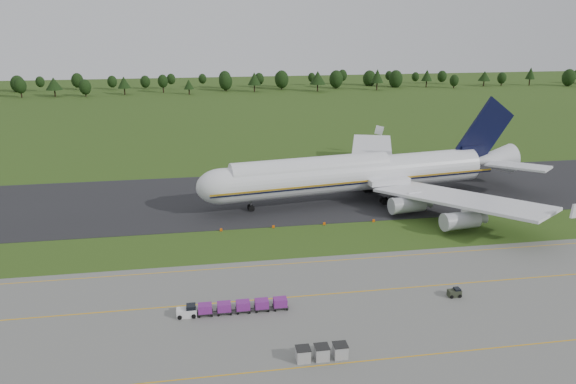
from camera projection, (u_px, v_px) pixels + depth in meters
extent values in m
plane|color=#2B4615|center=(282.00, 242.00, 107.33)|extent=(600.00, 600.00, 0.00)
cube|color=slate|center=(321.00, 338.00, 75.35)|extent=(300.00, 52.00, 0.06)
cube|color=black|center=(264.00, 197.00, 133.64)|extent=(300.00, 40.00, 0.08)
cube|color=orange|center=(304.00, 296.00, 86.62)|extent=(300.00, 0.25, 0.01)
cube|color=orange|center=(332.00, 364.00, 69.70)|extent=(300.00, 0.20, 0.01)
cube|color=orange|center=(291.00, 263.00, 97.91)|extent=(120.00, 0.20, 0.01)
cylinder|color=black|center=(21.00, 94.00, 292.93)|extent=(0.70, 0.70, 4.06)
sphere|color=#1C3512|center=(20.00, 86.00, 291.67)|extent=(6.21, 6.21, 6.21)
cylinder|color=black|center=(55.00, 93.00, 296.53)|extent=(0.70, 0.70, 3.62)
cone|color=#1C3512|center=(54.00, 84.00, 295.01)|extent=(8.62, 8.62, 6.43)
cylinder|color=black|center=(86.00, 93.00, 296.96)|extent=(0.70, 0.70, 3.28)
sphere|color=#1C3512|center=(85.00, 87.00, 295.94)|extent=(6.24, 6.24, 6.24)
cylinder|color=black|center=(125.00, 91.00, 304.08)|extent=(0.70, 0.70, 3.50)
cone|color=#1C3512|center=(124.00, 82.00, 302.61)|extent=(6.93, 6.93, 6.23)
cylinder|color=black|center=(163.00, 89.00, 311.06)|extent=(0.70, 0.70, 4.18)
sphere|color=#1C3512|center=(163.00, 81.00, 309.76)|extent=(5.56, 5.56, 5.56)
cylinder|color=black|center=(189.00, 92.00, 304.82)|extent=(0.70, 0.70, 2.90)
cone|color=#1C3512|center=(189.00, 84.00, 303.60)|extent=(5.39, 5.39, 5.16)
cylinder|color=black|center=(226.00, 88.00, 318.14)|extent=(0.70, 0.70, 3.53)
sphere|color=#1C3512|center=(226.00, 81.00, 317.05)|extent=(7.49, 7.49, 7.49)
cylinder|color=black|center=(255.00, 88.00, 314.94)|extent=(0.70, 0.70, 3.89)
cone|color=#1C3512|center=(254.00, 79.00, 313.31)|extent=(7.35, 7.35, 6.91)
cylinder|color=black|center=(282.00, 86.00, 324.75)|extent=(0.70, 0.70, 3.79)
sphere|color=#1C3512|center=(282.00, 79.00, 323.57)|extent=(7.90, 7.90, 7.90)
cylinder|color=black|center=(318.00, 88.00, 316.13)|extent=(0.70, 0.70, 4.10)
cone|color=#1C3512|center=(318.00, 78.00, 314.41)|extent=(8.92, 8.92, 7.28)
cylinder|color=black|center=(336.00, 85.00, 329.76)|extent=(0.70, 0.70, 3.50)
sphere|color=#1C3512|center=(336.00, 79.00, 328.67)|extent=(7.96, 7.96, 7.96)
cylinder|color=black|center=(377.00, 86.00, 321.69)|extent=(0.70, 0.70, 4.29)
cone|color=#1C3512|center=(377.00, 76.00, 319.89)|extent=(7.08, 7.08, 7.62)
cylinder|color=black|center=(395.00, 85.00, 335.16)|extent=(0.70, 0.70, 3.12)
sphere|color=#1C3512|center=(396.00, 79.00, 334.19)|extent=(8.17, 8.17, 8.17)
cylinder|color=black|center=(426.00, 84.00, 335.34)|extent=(0.70, 0.70, 3.71)
cone|color=#1C3512|center=(427.00, 75.00, 333.78)|extent=(6.39, 6.39, 6.60)
cylinder|color=black|center=(454.00, 86.00, 330.71)|extent=(0.70, 0.70, 2.94)
sphere|color=#1C3512|center=(454.00, 80.00, 329.80)|extent=(5.25, 5.25, 5.25)
cylinder|color=black|center=(484.00, 83.00, 340.18)|extent=(0.70, 0.70, 3.23)
cone|color=#1C3512|center=(485.00, 76.00, 338.83)|extent=(7.39, 7.39, 5.74)
cylinder|color=black|center=(501.00, 83.00, 342.86)|extent=(0.70, 0.70, 3.01)
sphere|color=#1C3512|center=(502.00, 78.00, 341.93)|extent=(5.38, 5.38, 5.38)
cylinder|color=black|center=(529.00, 82.00, 343.00)|extent=(0.70, 0.70, 3.93)
cone|color=#1C3512|center=(531.00, 73.00, 341.35)|extent=(5.66, 5.66, 6.99)
cylinder|color=black|center=(568.00, 83.00, 340.03)|extent=(0.70, 0.70, 3.38)
sphere|color=#1C3512|center=(569.00, 77.00, 338.98)|extent=(7.82, 7.82, 7.82)
cylinder|color=black|center=(574.00, 81.00, 354.46)|extent=(0.70, 0.70, 2.99)
cone|color=#1C3512|center=(575.00, 74.00, 353.20)|extent=(8.99, 8.99, 5.32)
cylinder|color=silver|center=(354.00, 174.00, 129.77)|extent=(63.08, 16.76, 7.77)
cylinder|color=silver|center=(311.00, 170.00, 126.06)|extent=(37.20, 11.32, 6.06)
sphere|color=silver|center=(221.00, 186.00, 120.63)|extent=(7.77, 7.77, 7.77)
cone|color=silver|center=(491.00, 160.00, 140.47)|extent=(12.82, 9.03, 7.38)
cube|color=gold|center=(362.00, 182.00, 126.42)|extent=(68.37, 10.07, 0.38)
cube|color=silver|center=(460.00, 199.00, 115.59)|extent=(29.61, 36.40, 0.59)
cube|color=silver|center=(372.00, 154.00, 153.01)|extent=(21.43, 38.25, 0.59)
cylinder|color=#9C9EA4|center=(407.00, 205.00, 120.41)|extent=(7.98, 4.51, 3.45)
cylinder|color=#9C9EA4|center=(461.00, 220.00, 111.15)|extent=(7.98, 4.51, 3.45)
cylinder|color=#9C9EA4|center=(355.00, 172.00, 145.09)|extent=(7.98, 4.51, 3.45)
cylinder|color=#9C9EA4|center=(354.00, 160.00, 157.39)|extent=(7.98, 4.51, 3.45)
cube|color=black|center=(485.00, 132.00, 137.49)|extent=(15.66, 2.87, 17.33)
cube|color=silver|center=(518.00, 166.00, 133.50)|extent=(13.61, 14.54, 0.49)
cube|color=silver|center=(477.00, 151.00, 148.19)|extent=(11.07, 15.24, 0.49)
cylinder|color=slate|center=(251.00, 206.00, 124.06)|extent=(0.39, 0.39, 2.38)
cylinder|color=black|center=(251.00, 208.00, 124.21)|extent=(1.53, 1.16, 1.40)
cylinder|color=slate|center=(388.00, 199.00, 128.78)|extent=(0.39, 0.39, 2.38)
cylinder|color=black|center=(388.00, 201.00, 128.93)|extent=(1.53, 1.16, 1.40)
cylinder|color=slate|center=(370.00, 187.00, 137.60)|extent=(0.39, 0.39, 2.38)
cylinder|color=black|center=(370.00, 189.00, 137.75)|extent=(1.53, 1.16, 1.40)
cube|color=silver|center=(187.00, 312.00, 80.64)|extent=(2.86, 1.54, 1.21)
cylinder|color=black|center=(180.00, 317.00, 79.85)|extent=(0.66, 0.24, 0.66)
cube|color=black|center=(205.00, 312.00, 81.12)|extent=(2.20, 1.65, 0.13)
cube|color=#681E72|center=(205.00, 308.00, 80.93)|extent=(1.98, 1.54, 1.21)
cylinder|color=black|center=(199.00, 317.00, 80.32)|extent=(0.37, 0.16, 0.37)
cube|color=black|center=(224.00, 311.00, 81.56)|extent=(2.20, 1.65, 0.13)
cube|color=#681E72|center=(224.00, 307.00, 81.36)|extent=(1.98, 1.54, 1.21)
cylinder|color=black|center=(218.00, 315.00, 80.75)|extent=(0.37, 0.16, 0.37)
cube|color=black|center=(243.00, 309.00, 81.99)|extent=(2.20, 1.65, 0.13)
cube|color=#681E72|center=(243.00, 305.00, 81.79)|extent=(1.98, 1.54, 1.21)
cylinder|color=black|center=(238.00, 313.00, 81.19)|extent=(0.37, 0.16, 0.37)
cube|color=black|center=(262.00, 308.00, 82.42)|extent=(2.20, 1.65, 0.13)
cube|color=#681E72|center=(262.00, 304.00, 82.22)|extent=(1.98, 1.54, 1.21)
cylinder|color=black|center=(256.00, 312.00, 81.62)|extent=(0.37, 0.16, 0.37)
cube|color=black|center=(280.00, 306.00, 82.85)|extent=(2.20, 1.65, 0.13)
cube|color=#681E72|center=(280.00, 302.00, 82.65)|extent=(1.98, 1.54, 1.21)
cylinder|color=black|center=(275.00, 310.00, 82.05)|extent=(0.37, 0.16, 0.37)
cylinder|color=black|center=(187.00, 314.00, 80.73)|extent=(0.66, 0.24, 0.66)
cube|color=#282D1F|center=(454.00, 293.00, 86.37)|extent=(1.97, 1.20, 1.08)
cylinder|color=black|center=(452.00, 297.00, 85.79)|extent=(0.55, 0.20, 0.55)
cylinder|color=black|center=(457.00, 293.00, 87.11)|extent=(0.55, 0.20, 0.55)
cube|color=#A0A0A0|center=(303.00, 355.00, 70.22)|extent=(1.72, 1.72, 1.72)
cube|color=black|center=(303.00, 348.00, 69.95)|extent=(1.83, 1.83, 0.09)
cube|color=#A0A0A0|center=(322.00, 353.00, 70.60)|extent=(1.72, 1.72, 1.72)
cube|color=black|center=(322.00, 347.00, 70.33)|extent=(1.83, 1.83, 0.09)
cube|color=#A0A0A0|center=(340.00, 351.00, 70.98)|extent=(1.72, 1.72, 1.72)
cube|color=black|center=(340.00, 345.00, 70.70)|extent=(1.83, 1.83, 0.09)
cube|color=#DD5506|center=(221.00, 230.00, 112.53)|extent=(0.50, 0.12, 0.60)
cube|color=black|center=(221.00, 231.00, 112.61)|extent=(0.30, 0.30, 0.04)
cube|color=#DD5506|center=(273.00, 227.00, 114.20)|extent=(0.50, 0.12, 0.60)
cube|color=black|center=(273.00, 228.00, 114.28)|extent=(0.30, 0.30, 0.04)
cube|color=#DD5506|center=(324.00, 224.00, 115.87)|extent=(0.50, 0.12, 0.60)
cube|color=black|center=(324.00, 225.00, 115.95)|extent=(0.30, 0.30, 0.04)
cube|color=#DD5506|center=(374.00, 221.00, 117.54)|extent=(0.50, 0.12, 0.60)
cube|color=black|center=(374.00, 222.00, 117.62)|extent=(0.30, 0.30, 0.04)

